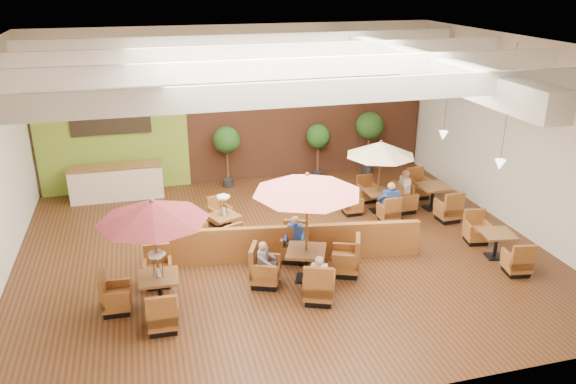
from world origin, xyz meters
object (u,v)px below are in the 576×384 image
object	(u,v)px
service_counter	(117,182)
table_4	(496,245)
booth_divider	(287,243)
diner_1	(295,234)
table_2	(380,163)
diner_2	(265,259)
table_3	(217,224)
diner_3	(390,198)
topiary_0	(227,142)
diner_0	(319,273)
table_1	(307,209)
table_5	(424,199)
diner_4	(403,186)
topiary_1	(318,138)
topiary_2	(369,128)
table_0	(151,231)

from	to	relation	value
service_counter	table_4	world-z (taller)	service_counter
booth_divider	diner_1	size ratio (longest dim) A/B	9.00
service_counter	table_2	xyz separation A→B (m)	(8.01, -3.24, 1.04)
table_2	diner_2	world-z (taller)	table_2
table_2	table_4	size ratio (longest dim) A/B	0.94
booth_divider	table_4	distance (m)	5.57
table_4	diner_1	size ratio (longest dim) A/B	3.20
table_3	diner_2	world-z (taller)	table_3
table_4	diner_3	distance (m)	3.40
booth_divider	topiary_0	world-z (taller)	topiary_0
diner_1	diner_2	xyz separation A→B (m)	(-1.04, -1.04, -0.03)
diner_0	table_1	bearing A→B (deg)	117.29
table_1	table_5	bearing A→B (deg)	55.35
table_1	table_4	world-z (taller)	table_1
diner_0	diner_1	world-z (taller)	diner_1
table_2	diner_4	size ratio (longest dim) A/B	2.78
table_3	topiary_1	world-z (taller)	topiary_1
table_2	topiary_2	bearing A→B (deg)	71.16
topiary_0	table_2	bearing A→B (deg)	-39.15
table_1	table_4	bearing A→B (deg)	19.81
table_1	diner_1	size ratio (longest dim) A/B	3.75
booth_divider	diner_2	bearing A→B (deg)	-117.67
table_5	table_0	bearing A→B (deg)	-160.37
table_3	table_4	xyz separation A→B (m)	(7.01, -3.10, -0.09)
table_4	service_counter	bearing A→B (deg)	154.13
table_2	table_4	xyz separation A→B (m)	(1.79, -3.71, -1.28)
diner_1	booth_divider	bearing A→B (deg)	2.91
table_3	topiary_0	size ratio (longest dim) A/B	1.13
table_0	table_4	distance (m)	8.96
table_2	table_5	size ratio (longest dim) A/B	0.89
diner_1	service_counter	bearing A→B (deg)	-28.65
table_1	topiary_0	size ratio (longest dim) A/B	1.35
table_0	table_4	xyz separation A→B (m)	(8.82, 0.09, -1.54)
booth_divider	diner_2	world-z (taller)	diner_2
table_5	topiary_0	xyz separation A→B (m)	(-5.73, 3.71, 1.26)
topiary_0	diner_2	xyz separation A→B (m)	(-0.23, -6.97, -0.90)
topiary_0	diner_3	size ratio (longest dim) A/B	2.60
booth_divider	table_1	size ratio (longest dim) A/B	2.40
service_counter	table_0	world-z (taller)	table_0
service_counter	topiary_2	distance (m)	9.17
table_4	topiary_1	xyz separation A→B (m)	(-2.68, 7.16, 1.17)
table_4	topiary_2	world-z (taller)	topiary_2
table_0	diner_4	size ratio (longest dim) A/B	3.11
table_0	table_2	world-z (taller)	table_0
service_counter	diner_1	world-z (taller)	diner_1
booth_divider	table_1	distance (m)	1.81
diner_1	diner_4	xyz separation A→B (m)	(4.29, 2.49, 0.02)
table_5	service_counter	bearing A→B (deg)	156.89
table_0	table_4	world-z (taller)	table_0
table_1	table_3	distance (m)	3.72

